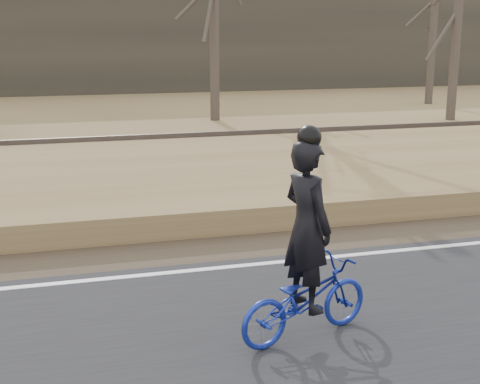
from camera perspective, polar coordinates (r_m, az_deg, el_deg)
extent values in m
plane|color=olive|center=(9.32, -14.52, -8.30)|extent=(120.00, 120.00, 0.00)
cube|color=black|center=(7.04, -13.99, -15.55)|extent=(120.00, 6.00, 0.06)
cube|color=silver|center=(9.48, -14.58, -7.49)|extent=(120.00, 0.12, 0.01)
cube|color=#473A2B|center=(10.44, -14.70, -5.78)|extent=(120.00, 1.60, 0.04)
cube|color=olive|center=(13.26, -15.05, -0.74)|extent=(120.00, 5.00, 0.44)
cube|color=slate|center=(16.97, -15.27, 2.37)|extent=(120.00, 3.00, 0.45)
cube|color=black|center=(16.92, -15.34, 3.35)|extent=(120.00, 2.40, 0.14)
cube|color=brown|center=(16.18, -15.34, 3.42)|extent=(120.00, 0.07, 0.15)
cube|color=brown|center=(17.61, -15.39, 4.22)|extent=(120.00, 0.07, 0.15)
cube|color=#383328|center=(38.67, -15.98, 12.59)|extent=(120.00, 4.00, 6.00)
imported|color=navy|center=(7.55, 5.59, -9.09)|extent=(1.80, 1.07, 0.89)
imported|color=black|center=(7.26, 5.75, -2.90)|extent=(0.64, 0.79, 1.89)
sphere|color=black|center=(7.05, 5.93, 4.66)|extent=(0.26, 0.26, 0.26)
cylinder|color=#483E35|center=(27.12, 18.11, 14.33)|extent=(0.36, 0.36, 8.04)
cylinder|color=#483E35|center=(32.81, 16.25, 14.44)|extent=(0.36, 0.36, 8.26)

